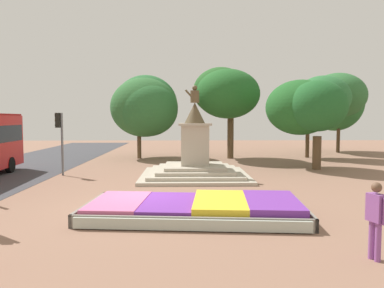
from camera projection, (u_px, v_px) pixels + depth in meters
ground_plane at (146, 206)px, 13.34m from camera, size 78.57×78.57×0.00m
flower_planter at (198, 209)px, 11.90m from camera, size 7.22×4.00×0.57m
statue_monument at (195, 161)px, 19.79m from camera, size 5.60×5.60×4.84m
traffic_light_mid_block at (60, 132)px, 20.22m from camera, size 0.41×0.30×3.41m
pedestrian_near_planter at (376, 215)px, 8.16m from camera, size 0.33×0.55×1.73m
park_tree_far_left at (225, 93)px, 28.58m from camera, size 4.92×6.40×7.13m
park_tree_behind_statue at (314, 99)px, 28.94m from camera, size 5.37×4.88×6.36m
park_tree_far_right at (146, 107)px, 29.06m from camera, size 5.22×5.83×6.53m
park_tree_street_side at (306, 107)px, 22.80m from camera, size 4.41×5.38×5.50m
park_tree_mid_canopy at (336, 100)px, 34.09m from camera, size 5.47×6.54×7.14m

